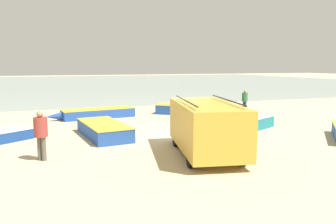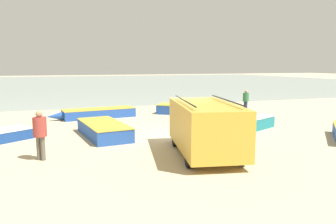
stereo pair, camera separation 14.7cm
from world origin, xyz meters
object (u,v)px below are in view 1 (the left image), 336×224
fishing_rowboat_4 (191,109)px  fishing_rowboat_5 (103,129)px  fishing_rowboat_2 (248,123)px  fisherman_1 (245,99)px  fisherman_0 (41,131)px  fishing_rowboat_0 (96,113)px  parked_van (206,126)px

fishing_rowboat_4 → fishing_rowboat_5: 8.53m
fishing_rowboat_2 → fisherman_1: 6.58m
fishing_rowboat_2 → fisherman_0: size_ratio=2.35×
fishing_rowboat_0 → parked_van: bearing=97.4°
parked_van → fishing_rowboat_4: parked_van is taller
fishing_rowboat_2 → fisherman_0: (-10.34, -2.57, 0.76)m
fishing_rowboat_0 → fisherman_1: fisherman_1 is taller
fishing_rowboat_5 → fisherman_0: bearing=134.2°
fishing_rowboat_4 → fisherman_1: bearing=31.2°
fisherman_1 → parked_van: bearing=-148.7°
parked_van → fisherman_0: 6.06m
parked_van → fishing_rowboat_2: bearing=-37.6°
parked_van → fisherman_1: (7.82, 9.45, -0.15)m
fisherman_0 → fishing_rowboat_0: bearing=19.8°
fishing_rowboat_2 → fishing_rowboat_5: bearing=147.6°
fishing_rowboat_5 → fishing_rowboat_4: bearing=-61.2°
fisherman_0 → fisherman_1: size_ratio=1.12×
parked_van → fishing_rowboat_0: size_ratio=0.89×
fishing_rowboat_5 → fisherman_1: fisherman_1 is taller
parked_van → fishing_rowboat_2: size_ratio=1.20×
fishing_rowboat_5 → fisherman_1: bearing=-74.3°
parked_van → fishing_rowboat_5: 5.77m
fisherman_0 → parked_van: bearing=-63.8°
parked_van → fishing_rowboat_5: size_ratio=1.01×
fishing_rowboat_0 → fishing_rowboat_5: bearing=78.2°
fishing_rowboat_4 → fisherman_0: bearing=-102.9°
parked_van → fishing_rowboat_4: bearing=-9.2°
fishing_rowboat_0 → fishing_rowboat_5: fishing_rowboat_5 is taller
fishing_rowboat_4 → fisherman_0: (-9.57, -8.48, 0.75)m
fishing_rowboat_2 → fishing_rowboat_4: (-0.77, 5.92, 0.01)m
fisherman_1 → fishing_rowboat_5: bearing=-175.9°
parked_van → fishing_rowboat_0: parked_van is taller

